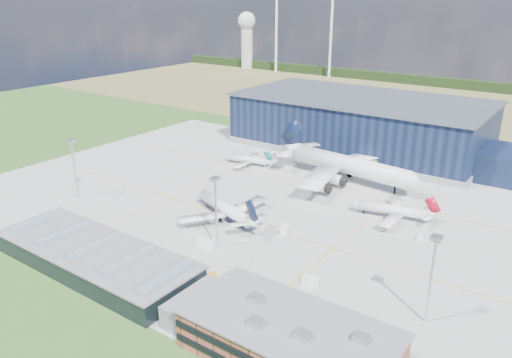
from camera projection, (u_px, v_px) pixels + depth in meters
name	position (u px, v px, depth m)	size (l,w,h in m)	color
ground	(248.00, 208.00, 183.61)	(600.00, 600.00, 0.00)	#2E5821
apron	(264.00, 199.00, 191.21)	(220.00, 160.00, 0.08)	#A6A6A1
farmland	(434.00, 106.00, 351.16)	(600.00, 220.00, 0.01)	olive
treeline	(465.00, 84.00, 410.69)	(600.00, 8.00, 8.00)	black
horizon_dressing	(269.00, 36.00, 500.39)	(440.20, 18.00, 70.00)	white
hangar	(365.00, 126.00, 250.22)	(145.00, 62.00, 26.10)	black
ops_building	(288.00, 340.00, 106.19)	(46.00, 23.00, 10.90)	brown
glass_concourse	(103.00, 260.00, 140.15)	(78.00, 23.00, 8.60)	black
light_mast_west	(73.00, 159.00, 188.16)	(2.60, 2.60, 23.00)	silver
light_mast_center	(216.00, 201.00, 149.92)	(2.60, 2.60, 23.00)	silver
light_mast_east	(433.00, 266.00, 114.41)	(2.60, 2.60, 23.00)	silver
airliner_navy	(224.00, 202.00, 173.12)	(37.50, 36.68, 12.23)	white
airliner_red	(392.00, 205.00, 173.55)	(30.43, 29.77, 9.92)	white
airliner_widebody	(349.00, 156.00, 205.65)	(68.52, 67.03, 22.34)	white
airliner_regional	(247.00, 156.00, 228.50)	(24.49, 23.95, 7.98)	white
gse_tug_a	(209.00, 277.00, 137.00)	(2.36, 3.86, 1.61)	#EDAD14
gse_van_a	(206.00, 243.00, 154.74)	(2.50, 5.74, 2.50)	white
gse_cart_a	(420.00, 238.00, 159.57)	(1.90, 2.85, 1.23)	white
gse_van_b	(284.00, 229.00, 164.40)	(2.27, 4.94, 2.27)	white
gse_tug_c	(409.00, 179.00, 209.62)	(2.04, 3.27, 1.43)	#EDAD14
gse_cart_b	(265.00, 164.00, 228.72)	(2.11, 3.16, 1.37)	white
gse_van_c	(311.00, 281.00, 134.91)	(2.26, 4.70, 2.26)	white
airstair	(131.00, 243.00, 154.18)	(2.08, 5.21, 3.33)	white
car_b	(127.00, 249.00, 152.77)	(1.13, 3.25, 1.07)	#99999E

